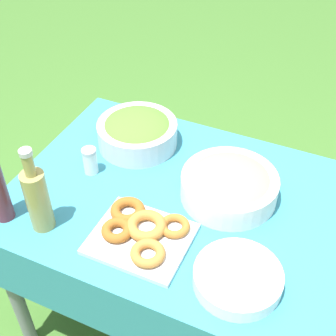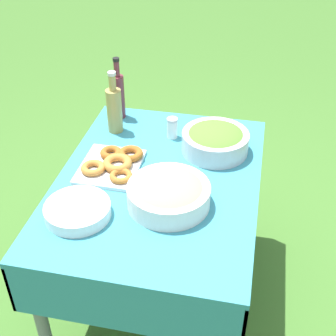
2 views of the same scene
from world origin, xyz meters
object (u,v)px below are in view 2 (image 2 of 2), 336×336
at_px(pasta_bowl, 169,193).
at_px(plate_stack, 78,211).
at_px(salad_bowl, 215,140).
at_px(olive_oil_bottle, 114,108).
at_px(donut_platter, 113,164).
at_px(wine_bottle, 118,94).

xyz_separation_m(pasta_bowl, plate_stack, (0.13, -0.31, -0.03)).
bearing_deg(salad_bowl, plate_stack, -39.55).
xyz_separation_m(salad_bowl, olive_oil_bottle, (-0.08, -0.48, 0.06)).
distance_m(salad_bowl, pasta_bowl, 0.41).
distance_m(pasta_bowl, donut_platter, 0.33).
bearing_deg(salad_bowl, olive_oil_bottle, -99.33).
bearing_deg(plate_stack, olive_oil_bottle, -176.04).
height_order(olive_oil_bottle, wine_bottle, wine_bottle).
relative_size(pasta_bowl, wine_bottle, 1.02).
height_order(salad_bowl, olive_oil_bottle, olive_oil_bottle).
relative_size(salad_bowl, donut_platter, 0.98).
relative_size(donut_platter, plate_stack, 1.22).
bearing_deg(wine_bottle, pasta_bowl, 31.65).
xyz_separation_m(salad_bowl, donut_platter, (0.22, -0.40, -0.04)).
bearing_deg(pasta_bowl, donut_platter, -123.43).
height_order(pasta_bowl, donut_platter, pasta_bowl).
height_order(donut_platter, olive_oil_bottle, olive_oil_bottle).
relative_size(salad_bowl, plate_stack, 1.20).
xyz_separation_m(salad_bowl, wine_bottle, (-0.21, -0.50, 0.06)).
relative_size(pasta_bowl, donut_platter, 1.05).
distance_m(pasta_bowl, wine_bottle, 0.71).
xyz_separation_m(pasta_bowl, wine_bottle, (-0.61, -0.37, 0.07)).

